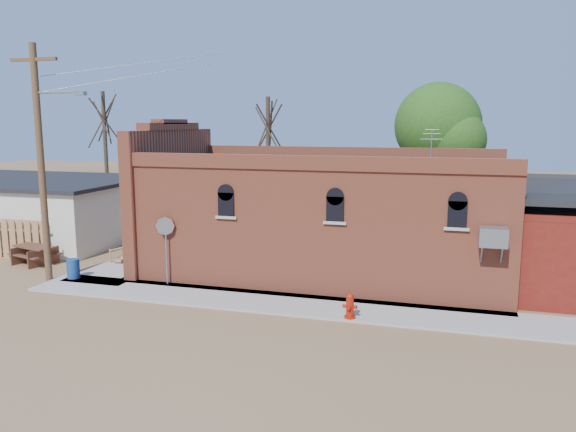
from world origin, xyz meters
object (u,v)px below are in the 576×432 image
(utility_pole, at_px, (42,158))
(fire_hydrant, at_px, (350,306))
(brick_bar, at_px, (319,216))
(stop_sign, at_px, (166,232))
(picnic_table, at_px, (35,252))
(trash_barrel, at_px, (73,269))

(utility_pole, relative_size, fire_hydrant, 11.23)
(brick_bar, relative_size, utility_pole, 1.82)
(stop_sign, bearing_deg, fire_hydrant, -7.08)
(stop_sign, relative_size, picnic_table, 1.13)
(fire_hydrant, relative_size, trash_barrel, 1.06)
(fire_hydrant, distance_m, trash_barrel, 11.31)
(trash_barrel, bearing_deg, fire_hydrant, -7.64)
(utility_pole, distance_m, picnic_table, 5.26)
(stop_sign, xyz_separation_m, picnic_table, (-7.15, 1.40, -1.53))
(trash_barrel, xyz_separation_m, picnic_table, (-3.22, 1.70, 0.07))
(utility_pole, xyz_separation_m, stop_sign, (4.77, 0.60, -2.71))
(stop_sign, bearing_deg, utility_pole, -165.99)
(picnic_table, bearing_deg, stop_sign, 4.84)
(utility_pole, height_order, trash_barrel, utility_pole)
(brick_bar, bearing_deg, picnic_table, -169.32)
(brick_bar, relative_size, picnic_table, 7.21)
(trash_barrel, height_order, picnic_table, trash_barrel)
(stop_sign, distance_m, trash_barrel, 4.25)
(fire_hydrant, bearing_deg, brick_bar, 129.55)
(utility_pole, xyz_separation_m, fire_hydrant, (12.05, -1.20, -4.30))
(brick_bar, bearing_deg, utility_pole, -156.31)
(utility_pole, height_order, picnic_table, utility_pole)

